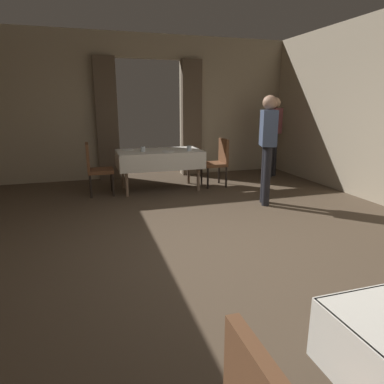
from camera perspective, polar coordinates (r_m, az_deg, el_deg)
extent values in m
plane|color=#4C3D2D|center=(3.92, 4.51, -9.45)|extent=(10.08, 10.08, 0.00)
cube|color=tan|center=(7.54, -22.34, 12.93)|extent=(2.50, 0.12, 3.00)
cube|color=tan|center=(8.20, 6.75, 13.97)|extent=(2.50, 0.12, 3.00)
cube|color=tan|center=(7.72, -7.53, 23.22)|extent=(1.40, 0.12, 0.50)
cube|color=brown|center=(7.39, -14.13, 11.68)|extent=(0.44, 0.14, 2.52)
cube|color=brown|center=(7.72, -0.06, 12.22)|extent=(0.44, 0.14, 2.52)
cylinder|color=#7A604C|center=(1.92, 23.81, -27.35)|extent=(0.06, 0.06, 0.71)
cylinder|color=#7A604C|center=(6.01, -11.00, 2.53)|extent=(0.06, 0.06, 0.71)
cylinder|color=#7A604C|center=(6.28, 1.06, 3.32)|extent=(0.06, 0.06, 0.71)
cylinder|color=#7A604C|center=(6.64, -11.62, 3.65)|extent=(0.06, 0.06, 0.71)
cylinder|color=#7A604C|center=(6.89, -0.61, 4.34)|extent=(0.06, 0.06, 0.71)
cube|color=#7A604C|center=(6.36, -5.54, 6.78)|extent=(1.48, 0.80, 0.03)
cube|color=silver|center=(6.36, -5.54, 6.96)|extent=(1.54, 0.86, 0.01)
cube|color=silver|center=(5.96, -4.66, 4.99)|extent=(1.54, 0.02, 0.31)
cube|color=silver|center=(6.80, -6.25, 6.16)|extent=(1.54, 0.02, 0.31)
cube|color=silver|center=(6.27, -12.44, 5.18)|extent=(0.02, 0.86, 0.31)
cube|color=silver|center=(6.58, 1.11, 5.95)|extent=(0.02, 0.86, 0.31)
cylinder|color=black|center=(6.47, -13.42, 1.95)|extent=(0.04, 0.04, 0.42)
cylinder|color=black|center=(6.10, -13.16, 1.19)|extent=(0.04, 0.04, 0.42)
cylinder|color=black|center=(6.46, -16.78, 1.70)|extent=(0.04, 0.04, 0.42)
cylinder|color=black|center=(6.09, -16.72, 0.93)|extent=(0.04, 0.04, 0.42)
cube|color=brown|center=(6.23, -15.16, 3.47)|extent=(0.44, 0.44, 0.06)
cube|color=brown|center=(6.19, -17.17, 5.64)|extent=(0.05, 0.42, 0.48)
cylinder|color=black|center=(6.49, 2.69, 2.37)|extent=(0.04, 0.04, 0.42)
cylinder|color=black|center=(6.84, 1.61, 3.03)|extent=(0.04, 0.04, 0.42)
cylinder|color=black|center=(6.62, 5.79, 2.57)|extent=(0.04, 0.04, 0.42)
cylinder|color=black|center=(6.97, 4.58, 3.20)|extent=(0.04, 0.04, 0.42)
cube|color=brown|center=(6.68, 3.70, 4.69)|extent=(0.44, 0.44, 0.06)
cube|color=brown|center=(6.72, 5.34, 6.91)|extent=(0.05, 0.42, 0.48)
cylinder|color=silver|center=(6.23, -8.27, 7.18)|extent=(0.08, 0.08, 0.09)
cylinder|color=white|center=(6.52, -10.78, 7.06)|extent=(0.23, 0.23, 0.01)
cylinder|color=silver|center=(6.26, -0.50, 7.39)|extent=(0.08, 0.08, 0.10)
cylinder|color=white|center=(6.17, -4.05, 6.85)|extent=(0.22, 0.22, 0.01)
cylinder|color=black|center=(7.85, 13.65, 6.11)|extent=(0.12, 0.12, 0.95)
cylinder|color=black|center=(7.69, 13.07, 5.97)|extent=(0.12, 0.12, 0.95)
cube|color=brown|center=(7.69, 13.70, 11.56)|extent=(0.42, 0.38, 0.55)
sphere|color=tan|center=(7.68, 13.88, 14.43)|extent=(0.22, 0.22, 0.22)
cylinder|color=black|center=(5.66, 12.17, 2.94)|extent=(0.12, 0.12, 0.95)
cylinder|color=black|center=(5.48, 12.49, 2.56)|extent=(0.12, 0.12, 0.95)
cube|color=#3F4C66|center=(5.47, 12.76, 10.46)|extent=(0.33, 0.41, 0.55)
sphere|color=#9E755B|center=(5.45, 13.00, 14.49)|extent=(0.22, 0.22, 0.22)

